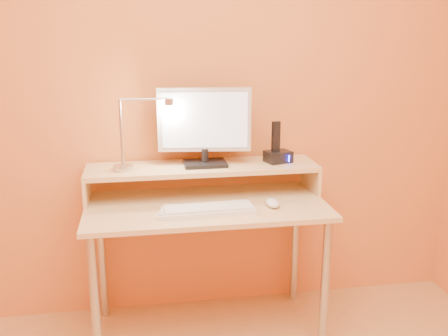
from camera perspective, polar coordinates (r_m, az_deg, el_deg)
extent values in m
cube|color=#E37F43|center=(2.77, -2.93, 8.61)|extent=(3.00, 0.04, 2.50)
cylinder|color=#B6B6B8|center=(2.50, -14.09, -14.53)|extent=(0.04, 0.04, 0.69)
cylinder|color=#B6B6B8|center=(2.63, 11.14, -12.71)|extent=(0.04, 0.04, 0.69)
cylinder|color=#B6B6B8|center=(2.94, -13.38, -9.74)|extent=(0.04, 0.04, 0.69)
cylinder|color=#B6B6B8|center=(3.06, 7.86, -8.46)|extent=(0.04, 0.04, 0.69)
cube|color=#EAC08A|center=(2.59, -1.94, -4.24)|extent=(1.20, 0.60, 0.02)
cube|color=#EAC08A|center=(2.70, -14.94, -2.14)|extent=(0.02, 0.30, 0.14)
cube|color=#EAC08A|center=(2.83, 9.57, -1.00)|extent=(0.02, 0.30, 0.14)
cube|color=#EAC08A|center=(2.68, -2.40, 0.04)|extent=(1.20, 0.30, 0.02)
cube|color=black|center=(2.68, -2.12, 0.50)|extent=(0.22, 0.16, 0.02)
cylinder|color=black|center=(2.67, -2.13, 1.42)|extent=(0.04, 0.04, 0.07)
cube|color=silver|center=(2.64, -2.20, 5.37)|extent=(0.48, 0.09, 0.33)
cube|color=black|center=(2.66, -2.26, 5.46)|extent=(0.43, 0.07, 0.28)
cube|color=white|center=(2.62, -2.14, 5.31)|extent=(0.43, 0.06, 0.28)
cylinder|color=#B6B6B8|center=(2.63, -11.13, 0.02)|extent=(0.10, 0.10, 0.02)
cylinder|color=#B6B6B8|center=(2.59, -11.33, 3.81)|extent=(0.01, 0.01, 0.33)
cylinder|color=#B6B6B8|center=(2.56, -8.81, 7.56)|extent=(0.24, 0.01, 0.01)
cylinder|color=#B6B6B8|center=(2.57, -6.10, 7.33)|extent=(0.04, 0.04, 0.03)
cylinder|color=#FFEAC6|center=(2.57, -6.09, 6.98)|extent=(0.03, 0.03, 0.00)
cube|color=black|center=(2.75, 6.02, 1.27)|extent=(0.15, 0.13, 0.06)
cube|color=black|center=(2.72, 5.78, 3.50)|extent=(0.05, 0.04, 0.16)
cube|color=#1B26FF|center=(2.71, 7.22, 1.04)|extent=(0.01, 0.00, 0.04)
cube|color=white|center=(2.46, -1.76, -4.73)|extent=(0.44, 0.16, 0.02)
ellipsoid|color=silver|center=(2.54, 5.41, -3.88)|extent=(0.06, 0.11, 0.04)
cube|color=white|center=(2.46, -6.50, -4.86)|extent=(0.10, 0.19, 0.02)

